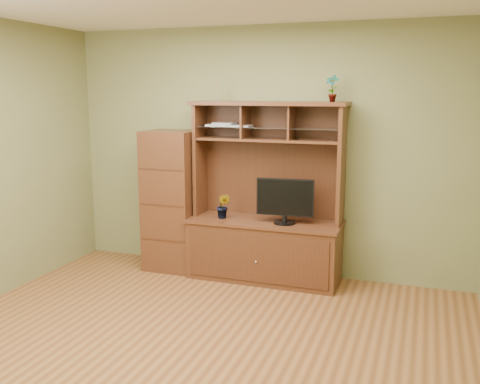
% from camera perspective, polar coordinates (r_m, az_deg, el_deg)
% --- Properties ---
extents(room, '(4.54, 4.04, 2.74)m').
position_cam_1_polar(room, '(4.03, -5.57, 1.29)').
color(room, brown).
rests_on(room, ground).
extents(media_hutch, '(1.66, 0.61, 1.90)m').
position_cam_1_polar(media_hutch, '(5.76, 2.69, -4.23)').
color(media_hutch, '#422313').
rests_on(media_hutch, room).
extents(monitor, '(0.60, 0.23, 0.47)m').
position_cam_1_polar(monitor, '(5.53, 4.81, -0.87)').
color(monitor, black).
rests_on(monitor, media_hutch).
extents(orchid_plant, '(0.16, 0.13, 0.27)m').
position_cam_1_polar(orchid_plant, '(5.76, -1.79, -1.51)').
color(orchid_plant, '#26591E').
rests_on(orchid_plant, media_hutch).
extents(top_plant, '(0.16, 0.14, 0.27)m').
position_cam_1_polar(top_plant, '(5.49, 9.80, 10.85)').
color(top_plant, '#2A6423').
rests_on(top_plant, media_hutch).
extents(reed_diffuser, '(0.05, 0.05, 0.26)m').
position_cam_1_polar(reed_diffuser, '(5.82, -2.35, 10.67)').
color(reed_diffuser, silver).
rests_on(reed_diffuser, media_hutch).
extents(magazines, '(0.49, 0.20, 0.04)m').
position_cam_1_polar(magazines, '(5.79, -1.35, 7.19)').
color(magazines, '#AAAAAF').
rests_on(magazines, media_hutch).
extents(side_cabinet, '(0.56, 0.51, 1.58)m').
position_cam_1_polar(side_cabinet, '(6.09, -7.25, -0.90)').
color(side_cabinet, '#422313').
rests_on(side_cabinet, room).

